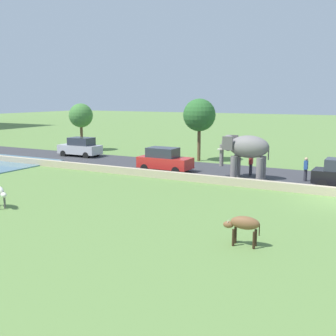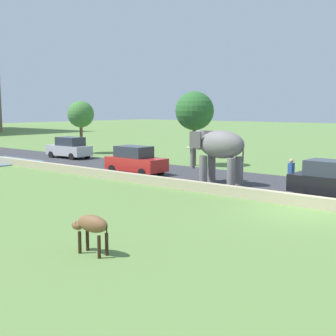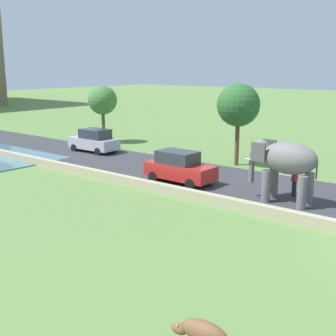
{
  "view_description": "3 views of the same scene",
  "coord_description": "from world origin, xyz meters",
  "px_view_note": "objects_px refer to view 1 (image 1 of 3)",
  "views": [
    {
      "loc": [
        -23.03,
        -1.84,
        5.52
      ],
      "look_at": [
        -2.42,
        9.0,
        1.46
      ],
      "focal_mm": 43.84,
      "sensor_mm": 36.0,
      "label": 1
    },
    {
      "loc": [
        -17.1,
        -7.24,
        4.17
      ],
      "look_at": [
        0.67,
        7.43,
        1.12
      ],
      "focal_mm": 48.54,
      "sensor_mm": 36.0,
      "label": 2
    },
    {
      "loc": [
        -15.71,
        -2.15,
        6.36
      ],
      "look_at": [
        -0.58,
        9.98,
        1.91
      ],
      "focal_mm": 47.19,
      "sensor_mm": 36.0,
      "label": 3
    }
  ],
  "objects_px": {
    "elephant": "(245,149)",
    "person_beside_elephant": "(251,164)",
    "person_trailing": "(306,169)",
    "car_red": "(164,160)",
    "cow_brown": "(243,224)",
    "car_silver": "(80,147)"
  },
  "relations": [
    {
      "from": "person_trailing",
      "to": "car_red",
      "type": "height_order",
      "value": "car_red"
    },
    {
      "from": "elephant",
      "to": "car_red",
      "type": "bearing_deg",
      "value": 89.95
    },
    {
      "from": "person_trailing",
      "to": "cow_brown",
      "type": "xyz_separation_m",
      "value": [
        -13.2,
        0.04,
        -0.04
      ]
    },
    {
      "from": "elephant",
      "to": "person_beside_elephant",
      "type": "height_order",
      "value": "elephant"
    },
    {
      "from": "elephant",
      "to": "cow_brown",
      "type": "bearing_deg",
      "value": -162.97
    },
    {
      "from": "person_beside_elephant",
      "to": "car_red",
      "type": "xyz_separation_m",
      "value": [
        -1.32,
        6.17,
        0.03
      ]
    },
    {
      "from": "cow_brown",
      "to": "elephant",
      "type": "bearing_deg",
      "value": 17.03
    },
    {
      "from": "person_beside_elephant",
      "to": "car_silver",
      "type": "xyz_separation_m",
      "value": [
        1.83,
        16.72,
        0.03
      ]
    },
    {
      "from": "elephant",
      "to": "car_red",
      "type": "relative_size",
      "value": 0.86
    },
    {
      "from": "car_red",
      "to": "elephant",
      "type": "bearing_deg",
      "value": -90.05
    },
    {
      "from": "person_trailing",
      "to": "car_red",
      "type": "bearing_deg",
      "value": 95.83
    },
    {
      "from": "person_trailing",
      "to": "car_silver",
      "type": "height_order",
      "value": "car_silver"
    },
    {
      "from": "person_trailing",
      "to": "elephant",
      "type": "bearing_deg",
      "value": 105.11
    },
    {
      "from": "person_beside_elephant",
      "to": "person_trailing",
      "type": "bearing_deg",
      "value": -94.73
    },
    {
      "from": "elephant",
      "to": "car_red",
      "type": "xyz_separation_m",
      "value": [
        0.01,
        6.15,
        -1.14
      ]
    },
    {
      "from": "cow_brown",
      "to": "car_silver",
      "type": "bearing_deg",
      "value": 53.11
    },
    {
      "from": "person_beside_elephant",
      "to": "cow_brown",
      "type": "height_order",
      "value": "person_beside_elephant"
    },
    {
      "from": "car_silver",
      "to": "cow_brown",
      "type": "height_order",
      "value": "car_silver"
    },
    {
      "from": "person_beside_elephant",
      "to": "car_red",
      "type": "relative_size",
      "value": 0.41
    },
    {
      "from": "cow_brown",
      "to": "car_red",
      "type": "bearing_deg",
      "value": 39.04
    },
    {
      "from": "elephant",
      "to": "person_beside_elephant",
      "type": "xyz_separation_m",
      "value": [
        1.33,
        -0.02,
        -1.16
      ]
    },
    {
      "from": "elephant",
      "to": "car_red",
      "type": "distance_m",
      "value": 6.26
    }
  ]
}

